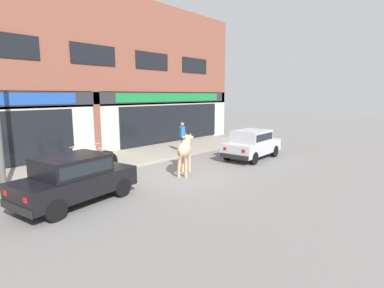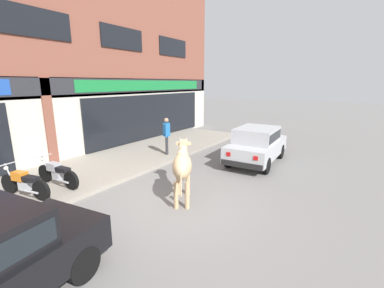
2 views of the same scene
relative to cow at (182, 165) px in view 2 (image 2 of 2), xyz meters
name	(u,v)px [view 2 (image 2 of 2)]	position (x,y,z in m)	size (l,w,h in m)	color
ground_plane	(171,202)	(-0.32, 0.14, -1.01)	(90.00, 90.00, 0.00)	slate
sidewalk	(82,172)	(-0.32, 4.18, -0.94)	(19.00, 3.67, 0.13)	gray
shop_building	(36,56)	(-0.33, 6.27, 3.14)	(23.00, 1.40, 8.74)	brown
cow	(182,165)	(0.00, 0.00, 0.00)	(1.89, 1.39, 1.61)	tan
car_0	(257,143)	(4.43, -0.52, -0.19)	(3.67, 1.75, 1.46)	black
motorcycle_0	(24,183)	(-2.45, 3.57, -0.49)	(0.62, 1.79, 0.88)	black
motorcycle_1	(57,173)	(-1.52, 3.58, -0.49)	(0.52, 1.81, 0.88)	black
pedestrian	(167,132)	(3.09, 3.04, 0.10)	(0.43, 0.32, 1.60)	#2D2D33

